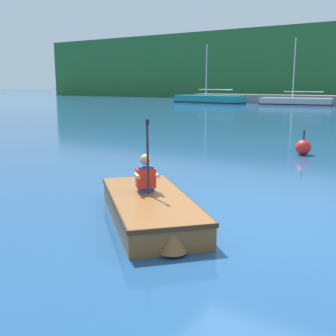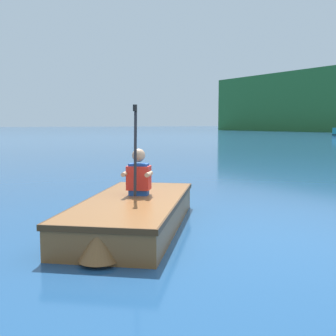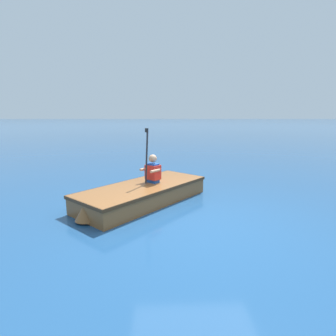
% 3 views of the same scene
% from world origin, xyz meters
% --- Properties ---
extents(ground_plane, '(300.00, 300.00, 0.00)m').
position_xyz_m(ground_plane, '(0.00, 0.00, 0.00)').
color(ground_plane, navy).
extents(rowboat_foreground, '(2.88, 2.75, 0.36)m').
position_xyz_m(rowboat_foreground, '(-1.17, -1.03, 0.21)').
color(rowboat_foreground, brown).
rests_on(rowboat_foreground, ground).
extents(person_paddler, '(0.46, 0.46, 1.15)m').
position_xyz_m(person_paddler, '(-1.40, -0.82, 0.63)').
color(person_paddler, '#1E4CA5').
rests_on(person_paddler, rowboat_foreground).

